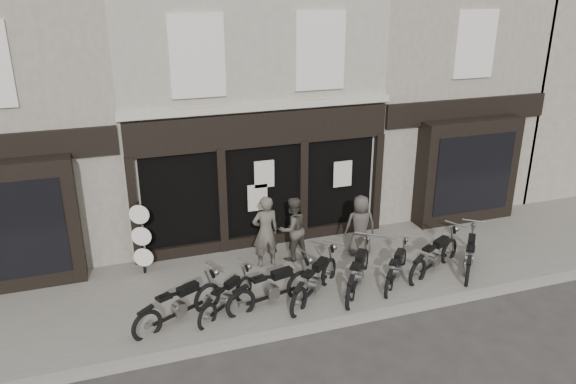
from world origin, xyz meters
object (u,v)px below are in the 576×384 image
object	(u,v)px
motorcycle_7	(469,257)
man_left	(266,232)
motorcycle_0	(179,308)
motorcycle_3	(315,283)
motorcycle_6	(435,259)
man_centre	(293,229)
motorcycle_2	(273,291)
motorcycle_5	(396,270)
advert_sign_post	(142,242)
man_right	(360,225)
motorcycle_4	(358,275)
motorcycle_1	(227,300)

from	to	relation	value
motorcycle_7	man_left	bearing A→B (deg)	108.31
motorcycle_0	motorcycle_3	xyz separation A→B (m)	(3.18, 0.02, 0.01)
motorcycle_6	man_centre	size ratio (longest dim) A/B	1.22
motorcycle_2	motorcycle_5	bearing A→B (deg)	-13.12
motorcycle_0	motorcycle_7	xyz separation A→B (m)	(7.47, 0.02, -0.01)
advert_sign_post	motorcycle_2	bearing A→B (deg)	-22.65
man_right	man_centre	bearing A→B (deg)	2.95
motorcycle_3	motorcycle_4	xyz separation A→B (m)	(1.13, 0.03, 0.00)
motorcycle_0	man_right	xyz separation A→B (m)	(5.11, 1.65, 0.52)
motorcycle_4	motorcycle_6	distance (m)	2.23
motorcycle_2	motorcycle_4	world-z (taller)	motorcycle_4
motorcycle_4	motorcycle_7	world-z (taller)	motorcycle_4
man_left	advert_sign_post	size ratio (longest dim) A/B	0.93
motorcycle_4	motorcycle_7	xyz separation A→B (m)	(3.17, -0.02, -0.02)
motorcycle_0	man_right	size ratio (longest dim) A/B	1.26
motorcycle_3	man_centre	bearing A→B (deg)	44.15
motorcycle_0	motorcycle_4	xyz separation A→B (m)	(4.31, 0.05, 0.01)
motorcycle_0	motorcycle_4	distance (m)	4.31
motorcycle_3	motorcycle_7	size ratio (longest dim) A/B	1.00
motorcycle_4	man_left	world-z (taller)	man_left
motorcycle_2	man_centre	bearing A→B (deg)	45.35
motorcycle_1	motorcycle_4	bearing A→B (deg)	-41.16
motorcycle_3	motorcycle_2	bearing A→B (deg)	138.08
motorcycle_4	man_centre	bearing A→B (deg)	64.96
man_left	motorcycle_0	bearing A→B (deg)	34.24
motorcycle_1	man_centre	size ratio (longest dim) A/B	0.94
motorcycle_1	man_centre	world-z (taller)	man_centre
man_right	motorcycle_3	bearing A→B (deg)	53.00
motorcycle_4	man_centre	xyz separation A→B (m)	(-1.01, 1.92, 0.55)
advert_sign_post	man_centre	bearing A→B (deg)	12.71
motorcycle_3	motorcycle_5	size ratio (longest dim) A/B	1.14
motorcycle_3	motorcycle_5	world-z (taller)	motorcycle_3
motorcycle_6	motorcycle_1	bearing A→B (deg)	152.55
motorcycle_2	advert_sign_post	world-z (taller)	advert_sign_post
motorcycle_2	advert_sign_post	xyz separation A→B (m)	(-2.67, 2.39, 0.57)
man_left	advert_sign_post	world-z (taller)	advert_sign_post
motorcycle_2	motorcycle_3	distance (m)	1.05
motorcycle_4	man_left	size ratio (longest dim) A/B	1.03
motorcycle_3	man_left	bearing A→B (deg)	67.68
motorcycle_0	motorcycle_4	bearing A→B (deg)	-24.89
advert_sign_post	motorcycle_0	bearing A→B (deg)	-58.17
motorcycle_1	motorcycle_5	bearing A→B (deg)	-40.84
motorcycle_2	motorcycle_6	bearing A→B (deg)	-11.66
motorcycle_2	man_right	size ratio (longest dim) A/B	1.36
man_right	advert_sign_post	bearing A→B (deg)	5.30
advert_sign_post	motorcycle_1	bearing A→B (deg)	-35.80
advert_sign_post	motorcycle_5	bearing A→B (deg)	-2.54
motorcycle_4	motorcycle_3	bearing A→B (deg)	128.44
man_right	motorcycle_1	bearing A→B (deg)	33.91
motorcycle_2	motorcycle_4	xyz separation A→B (m)	(2.18, 0.04, 0.00)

